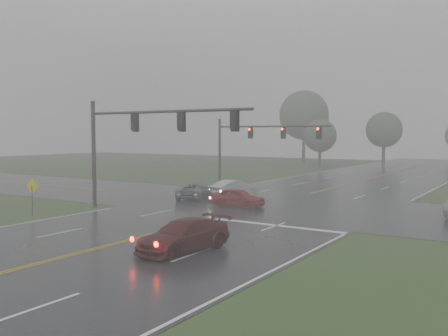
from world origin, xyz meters
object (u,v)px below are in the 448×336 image
Objects in this scene: sedan_red at (238,207)px; signal_gantry_near at (136,133)px; sedan_maroon at (184,251)px; signal_gantry_far at (251,139)px; car_grey at (196,199)px; sedan_silver at (234,197)px.

signal_gantry_near is (-4.75, -5.78, 5.48)m from sedan_red.
signal_gantry_far reaches higher than sedan_maroon.
sedan_maroon is 1.24× the size of sedan_red.
car_grey is 0.41× the size of signal_gantry_far.
signal_gantry_near is at bearing 100.54° from sedan_silver.
sedan_silver is 8.27m from signal_gantry_far.
sedan_maroon is 26.86m from signal_gantry_far.
signal_gantry_far reaches higher than car_grey.
sedan_silver is at bearing -150.25° from car_grey.
signal_gantry_near is (-1.54, -10.52, 5.48)m from sedan_silver.
sedan_silver is 3.39m from car_grey.
car_grey is (-10.49, 15.41, 0.00)m from sedan_maroon.
sedan_silver is at bearing 122.71° from sedan_maroon.
sedan_silver is 11.96m from signal_gantry_near.
sedan_red is at bearing 50.59° from signal_gantry_near.
sedan_silver is at bearing 81.69° from signal_gantry_near.
signal_gantry_near reaches higher than sedan_silver.
signal_gantry_far is at bearing 91.61° from signal_gantry_near.
signal_gantry_far is at bearing 16.29° from sedan_red.
sedan_red is at bearing 142.97° from sedan_silver.
signal_gantry_far is at bearing -53.66° from sedan_silver.
sedan_maroon is 18.64m from car_grey.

